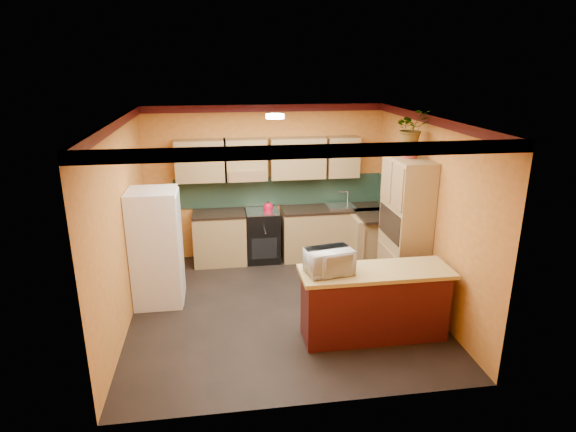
# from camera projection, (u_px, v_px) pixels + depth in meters

# --- Properties ---
(room_shell) EXTENTS (4.24, 4.24, 2.72)m
(room_shell) POSITION_uv_depth(u_px,v_px,m) (280.00, 161.00, 6.59)
(room_shell) COLOR black
(room_shell) RESTS_ON ground
(base_cabinets_back) EXTENTS (3.65, 0.60, 0.88)m
(base_cabinets_back) POSITION_uv_depth(u_px,v_px,m) (297.00, 235.00, 8.60)
(base_cabinets_back) COLOR tan
(base_cabinets_back) RESTS_ON ground
(countertop_back) EXTENTS (3.65, 0.62, 0.04)m
(countertop_back) POSITION_uv_depth(u_px,v_px,m) (297.00, 210.00, 8.46)
(countertop_back) COLOR black
(countertop_back) RESTS_ON base_cabinets_back
(stove) EXTENTS (0.58, 0.58, 0.91)m
(stove) POSITION_uv_depth(u_px,v_px,m) (263.00, 236.00, 8.50)
(stove) COLOR black
(stove) RESTS_ON ground
(kettle) EXTENTS (0.21, 0.21, 0.18)m
(kettle) POSITION_uv_depth(u_px,v_px,m) (268.00, 207.00, 8.30)
(kettle) COLOR #B20B29
(kettle) RESTS_ON stove
(sink) EXTENTS (0.48, 0.40, 0.03)m
(sink) POSITION_uv_depth(u_px,v_px,m) (340.00, 206.00, 8.55)
(sink) COLOR silver
(sink) RESTS_ON countertop_back
(base_cabinets_right) EXTENTS (0.60, 0.80, 0.88)m
(base_cabinets_right) POSITION_uv_depth(u_px,v_px,m) (375.00, 241.00, 8.30)
(base_cabinets_right) COLOR tan
(base_cabinets_right) RESTS_ON ground
(countertop_right) EXTENTS (0.62, 0.80, 0.04)m
(countertop_right) POSITION_uv_depth(u_px,v_px,m) (376.00, 215.00, 8.16)
(countertop_right) COLOR black
(countertop_right) RESTS_ON base_cabinets_right
(fridge) EXTENTS (0.68, 0.66, 1.70)m
(fridge) POSITION_uv_depth(u_px,v_px,m) (156.00, 248.00, 6.88)
(fridge) COLOR white
(fridge) RESTS_ON ground
(pantry) EXTENTS (0.48, 0.90, 2.10)m
(pantry) POSITION_uv_depth(u_px,v_px,m) (405.00, 229.00, 7.04)
(pantry) COLOR tan
(pantry) RESTS_ON ground
(fern_pot) EXTENTS (0.22, 0.22, 0.16)m
(fern_pot) POSITION_uv_depth(u_px,v_px,m) (410.00, 152.00, 6.74)
(fern_pot) COLOR maroon
(fern_pot) RESTS_ON pantry
(fern) EXTENTS (0.50, 0.44, 0.51)m
(fern) POSITION_uv_depth(u_px,v_px,m) (411.00, 128.00, 6.64)
(fern) COLOR tan
(fern) RESTS_ON fern_pot
(breakfast_bar) EXTENTS (1.80, 0.55, 0.88)m
(breakfast_bar) POSITION_uv_depth(u_px,v_px,m) (374.00, 305.00, 6.11)
(breakfast_bar) COLOR #511413
(breakfast_bar) RESTS_ON ground
(bar_top) EXTENTS (1.90, 0.65, 0.05)m
(bar_top) POSITION_uv_depth(u_px,v_px,m) (376.00, 272.00, 5.96)
(bar_top) COLOR tan
(bar_top) RESTS_ON breakfast_bar
(microwave) EXTENTS (0.61, 0.47, 0.31)m
(microwave) POSITION_uv_depth(u_px,v_px,m) (329.00, 261.00, 5.82)
(microwave) COLOR white
(microwave) RESTS_ON bar_top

